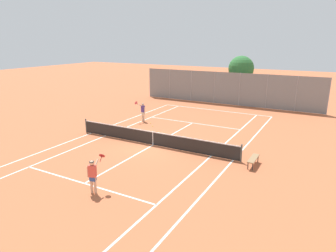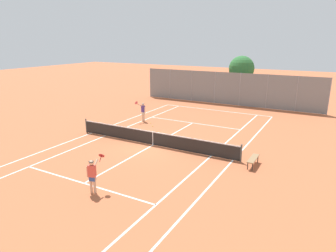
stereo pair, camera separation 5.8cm
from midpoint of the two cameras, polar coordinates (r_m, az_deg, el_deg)
The scene contains 10 objects.
ground_plane at distance 20.12m, azimuth -2.80°, elevation -3.65°, with size 120.00×120.00×0.00m, color #B25B38.
court_line_markings at distance 20.12m, azimuth -2.80°, elevation -3.64°, with size 11.10×23.90×0.01m.
tennis_net at distance 19.95m, azimuth -2.82°, elevation -2.27°, with size 12.00×0.10×1.07m.
player_near_side at distance 14.11m, azimuth -14.10°, elevation -8.91°, with size 0.53×0.84×1.77m.
player_far_left at distance 25.84m, azimuth -4.71°, elevation 2.90°, with size 0.83×0.70×1.77m.
loose_tennis_ball_0 at distance 25.29m, azimuth -3.27°, elevation 0.55°, with size 0.07×0.07×0.07m, color #D1DB33.
loose_tennis_ball_1 at distance 24.38m, azimuth -2.88°, elevation -0.03°, with size 0.07×0.07×0.07m, color #D1DB33.
courtside_bench at distance 17.40m, azimuth 16.01°, elevation -6.05°, with size 0.36×1.50×0.47m.
back_fence at distance 33.23m, azimuth 11.23°, elevation 7.02°, with size 19.73×0.08×3.50m.
tree_behind_left at distance 35.04m, azimuth 13.77°, elevation 10.43°, with size 2.81×2.81×5.14m.
Camera 2 is at (10.09, -16.04, 6.75)m, focal length 32.00 mm.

